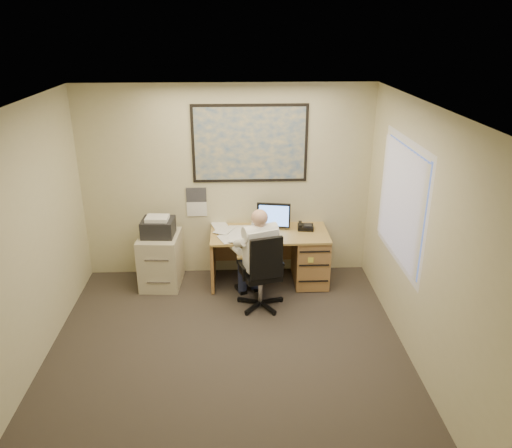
{
  "coord_description": "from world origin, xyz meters",
  "views": [
    {
      "loc": [
        0.11,
        -4.36,
        3.43
      ],
      "look_at": [
        0.36,
        1.3,
        1.12
      ],
      "focal_mm": 35.0,
      "sensor_mm": 36.0,
      "label": 1
    }
  ],
  "objects_px": {
    "office_chair": "(259,286)",
    "person": "(260,259)",
    "filing_cabinet": "(160,255)",
    "desk": "(292,252)"
  },
  "relations": [
    {
      "from": "filing_cabinet",
      "to": "office_chair",
      "type": "height_order",
      "value": "office_chair"
    },
    {
      "from": "desk",
      "to": "office_chair",
      "type": "xyz_separation_m",
      "value": [
        -0.5,
        -0.7,
        -0.14
      ]
    },
    {
      "from": "office_chair",
      "to": "person",
      "type": "xyz_separation_m",
      "value": [
        0.01,
        0.08,
        0.35
      ]
    },
    {
      "from": "desk",
      "to": "office_chair",
      "type": "bearing_deg",
      "value": -125.13
    },
    {
      "from": "filing_cabinet",
      "to": "person",
      "type": "height_order",
      "value": "person"
    },
    {
      "from": "office_chair",
      "to": "desk",
      "type": "bearing_deg",
      "value": 39.26
    },
    {
      "from": "office_chair",
      "to": "person",
      "type": "height_order",
      "value": "person"
    },
    {
      "from": "desk",
      "to": "office_chair",
      "type": "distance_m",
      "value": 0.87
    },
    {
      "from": "office_chair",
      "to": "person",
      "type": "relative_size",
      "value": 0.79
    },
    {
      "from": "desk",
      "to": "office_chair",
      "type": "height_order",
      "value": "desk"
    }
  ]
}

